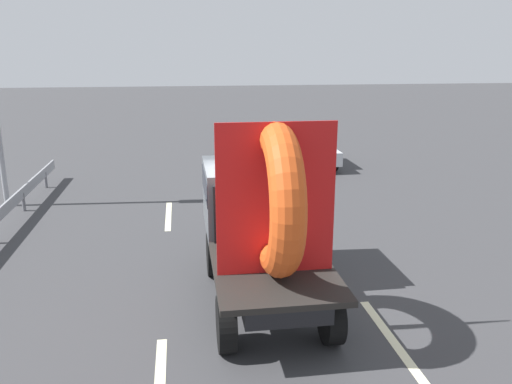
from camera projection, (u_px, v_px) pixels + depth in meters
The scene contains 8 objects.
ground_plane at pixel (267, 285), 10.57m from camera, with size 120.00×120.00×0.00m, color #38383A.
flatbed_truck at pixel (261, 210), 9.83m from camera, with size 2.02×4.79×3.58m.
distant_sedan at pixel (308, 148), 21.46m from camera, with size 1.72×4.02×1.31m.
guardrail at pixel (8, 207), 14.00m from camera, with size 0.10×10.85×0.71m.
lane_dash_left_near at pixel (160, 378), 7.58m from camera, with size 2.09×0.16×0.01m, color beige.
lane_dash_left_far at pixel (169, 216), 14.96m from camera, with size 2.66×0.16×0.01m, color beige.
lane_dash_right_near at pixel (394, 342), 8.50m from camera, with size 2.85×0.16×0.01m, color beige.
lane_dash_right_far at pixel (291, 203), 16.18m from camera, with size 2.67×0.16×0.01m, color beige.
Camera 1 is at (-1.62, -9.55, 4.63)m, focal length 36.49 mm.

